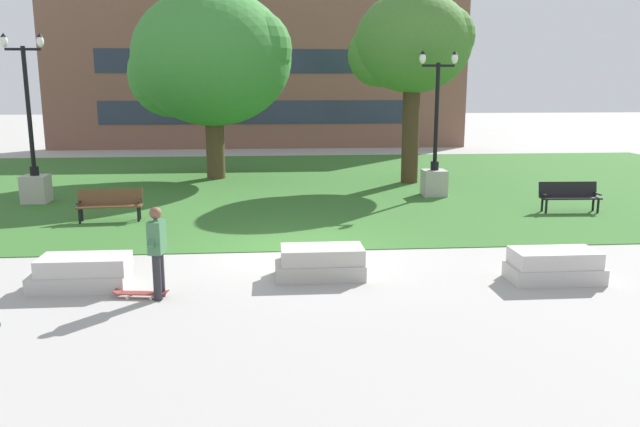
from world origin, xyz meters
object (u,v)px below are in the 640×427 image
object	(u,v)px
park_bench_near_right	(569,195)
lamp_post_left	(34,170)
concrete_block_center	(82,273)
concrete_block_left	(321,263)
concrete_block_right	(554,266)
park_bench_near_left	(110,203)
skateboard	(141,293)
person_skateboarder	(157,247)
lamp_post_center	(435,167)

from	to	relation	value
park_bench_near_right	lamp_post_left	bearing A→B (deg)	170.27
concrete_block_center	concrete_block_left	world-z (taller)	same
concrete_block_center	park_bench_near_right	distance (m)	14.25
concrete_block_right	lamp_post_left	xyz separation A→B (m)	(-13.32, 9.49, 0.80)
park_bench_near_left	park_bench_near_right	distance (m)	13.72
skateboard	park_bench_near_right	xyz separation A→B (m)	(11.56, 6.95, 0.45)
concrete_block_center	concrete_block_left	xyz separation A→B (m)	(4.63, 0.32, 0.00)
concrete_block_right	lamp_post_left	bearing A→B (deg)	144.54
skateboard	park_bench_near_left	xyz separation A→B (m)	(-2.16, 6.75, 0.45)
concrete_block_center	park_bench_near_right	size ratio (longest dim) A/B	1.00
concrete_block_right	person_skateboarder	xyz separation A→B (m)	(-7.68, -0.40, 0.66)
concrete_block_center	concrete_block_right	xyz separation A→B (m)	(9.25, -0.29, 0.00)
concrete_block_right	park_bench_near_left	world-z (taller)	park_bench_near_left
concrete_block_left	person_skateboarder	xyz separation A→B (m)	(-3.06, -1.02, 0.66)
concrete_block_left	concrete_block_right	bearing A→B (deg)	-7.60
person_skateboarder	lamp_post_center	size ratio (longest dim) A/B	0.35
person_skateboarder	concrete_block_right	bearing A→B (deg)	3.01
concrete_block_right	person_skateboarder	bearing A→B (deg)	-176.99
park_bench_near_left	park_bench_near_right	xyz separation A→B (m)	(13.72, 0.20, 0.00)
concrete_block_left	park_bench_near_right	xyz separation A→B (m)	(8.15, 5.98, 0.23)
person_skateboarder	park_bench_near_right	size ratio (longest dim) A/B	0.94
park_bench_near_right	person_skateboarder	bearing A→B (deg)	-148.00
lamp_post_left	park_bench_near_left	bearing A→B (deg)	-44.53
park_bench_near_right	lamp_post_left	size ratio (longest dim) A/B	0.34
skateboard	park_bench_near_right	world-z (taller)	park_bench_near_right
concrete_block_center	lamp_post_center	distance (m)	13.30
person_skateboarder	park_bench_near_right	distance (m)	13.22
park_bench_near_left	concrete_block_right	bearing A→B (deg)	-32.15
concrete_block_left	lamp_post_center	xyz separation A→B (m)	(4.75, 9.08, 0.72)
concrete_block_right	concrete_block_left	bearing A→B (deg)	172.40
concrete_block_right	park_bench_near_right	world-z (taller)	park_bench_near_right
lamp_post_center	person_skateboarder	bearing A→B (deg)	-127.69
concrete_block_center	concrete_block_right	world-z (taller)	same
concrete_block_right	person_skateboarder	size ratio (longest dim) A/B	1.05
concrete_block_left	skateboard	bearing A→B (deg)	-164.19
concrete_block_center	concrete_block_right	distance (m)	9.25
concrete_block_center	skateboard	world-z (taller)	concrete_block_center
concrete_block_center	person_skateboarder	size ratio (longest dim) A/B	1.07
lamp_post_left	lamp_post_center	distance (m)	13.45
concrete_block_center	concrete_block_right	size ratio (longest dim) A/B	1.01
concrete_block_center	lamp_post_left	bearing A→B (deg)	113.90
park_bench_near_right	concrete_block_left	bearing A→B (deg)	-143.72
park_bench_near_right	park_bench_near_left	bearing A→B (deg)	-179.18
concrete_block_center	lamp_post_left	size ratio (longest dim) A/B	0.34
concrete_block_left	concrete_block_center	bearing A→B (deg)	-176.01
park_bench_near_left	lamp_post_left	distance (m)	4.44
concrete_block_left	lamp_post_left	world-z (taller)	lamp_post_left
concrete_block_right	lamp_post_center	world-z (taller)	lamp_post_center
concrete_block_center	concrete_block_right	bearing A→B (deg)	-1.82
concrete_block_left	person_skateboarder	size ratio (longest dim) A/B	1.05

